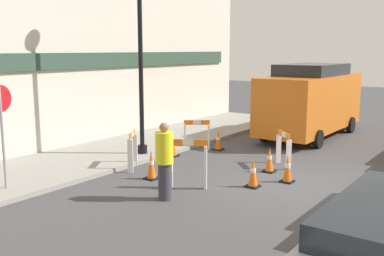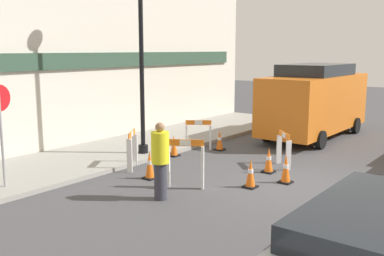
{
  "view_description": "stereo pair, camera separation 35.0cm",
  "coord_description": "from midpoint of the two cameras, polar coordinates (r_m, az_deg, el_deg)",
  "views": [
    {
      "loc": [
        -9.68,
        -3.77,
        3.17
      ],
      "look_at": [
        0.25,
        3.47,
        1.0
      ],
      "focal_mm": 42.0,
      "sensor_mm": 36.0,
      "label": 1
    },
    {
      "loc": [
        -9.47,
        -4.05,
        3.17
      ],
      "look_at": [
        0.25,
        3.47,
        1.0
      ],
      "focal_mm": 42.0,
      "sensor_mm": 36.0,
      "label": 2
    }
  ],
  "objects": [
    {
      "name": "traffic_cone_3",
      "position": [
        10.51,
        6.81,
        -5.73
      ],
      "size": [
        0.3,
        0.3,
        0.68
      ],
      "color": "black",
      "rests_on": "ground_plane"
    },
    {
      "name": "traffic_cone_0",
      "position": [
        11.84,
        8.97,
        -4.04
      ],
      "size": [
        0.3,
        0.3,
        0.66
      ],
      "color": "black",
      "rests_on": "ground_plane"
    },
    {
      "name": "traffic_cone_1",
      "position": [
        11.12,
        -6.08,
        -4.73
      ],
      "size": [
        0.3,
        0.3,
        0.72
      ],
      "color": "black",
      "rests_on": "ground_plane"
    },
    {
      "name": "barricade_3",
      "position": [
        12.03,
        -8.38,
        -2.67
      ],
      "size": [
        0.72,
        0.54,
        1.03
      ],
      "rotation": [
        0.0,
        0.0,
        10.01
      ],
      "color": "white",
      "rests_on": "ground_plane"
    },
    {
      "name": "barricade_2",
      "position": [
        14.24,
        -0.08,
        -0.74
      ],
      "size": [
        0.58,
        0.74,
        0.95
      ],
      "rotation": [
        0.0,
        0.0,
        8.48
      ],
      "color": "white",
      "rests_on": "ground_plane"
    },
    {
      "name": "sidewalk_slab",
      "position": [
        14.16,
        -9.8,
        -2.83
      ],
      "size": [
        18.0,
        3.1,
        0.11
      ],
      "color": "gray",
      "rests_on": "ground_plane"
    },
    {
      "name": "stop_sign",
      "position": [
        10.63,
        -23.92,
        0.96
      ],
      "size": [
        0.6,
        0.12,
        2.3
      ],
      "rotation": [
        0.0,
        0.0,
        3.31
      ],
      "color": "gray",
      "rests_on": "sidewalk_slab"
    },
    {
      "name": "storefront_facade",
      "position": [
        15.03,
        -14.48,
        8.11
      ],
      "size": [
        18.0,
        0.22,
        5.5
      ],
      "color": "beige",
      "rests_on": "ground_plane"
    },
    {
      "name": "barricade_0",
      "position": [
        10.27,
        -1.46,
        -4.37
      ],
      "size": [
        0.53,
        0.81,
        1.15
      ],
      "rotation": [
        0.0,
        0.0,
        5.23
      ],
      "color": "white",
      "rests_on": "ground_plane"
    },
    {
      "name": "ground_plane",
      "position": [
        10.81,
        13.37,
        -7.3
      ],
      "size": [
        60.0,
        60.0,
        0.0
      ],
      "primitive_type": "plane",
      "color": "#424244"
    },
    {
      "name": "traffic_cone_4",
      "position": [
        13.42,
        -3.17,
        -2.31
      ],
      "size": [
        0.3,
        0.3,
        0.64
      ],
      "color": "black",
      "rests_on": "ground_plane"
    },
    {
      "name": "person_worker",
      "position": [
        9.47,
        -4.58,
        -3.97
      ],
      "size": [
        0.47,
        0.47,
        1.66
      ],
      "rotation": [
        0.0,
        0.0,
        0.29
      ],
      "color": "#33333D",
      "rests_on": "ground_plane"
    },
    {
      "name": "streetlamp_post",
      "position": [
        13.13,
        -7.42,
        13.32
      ],
      "size": [
        0.44,
        0.44,
        6.03
      ],
      "color": "black",
      "rests_on": "sidewalk_slab"
    },
    {
      "name": "barricade_1",
      "position": [
        12.45,
        10.77,
        -2.48
      ],
      "size": [
        0.66,
        0.67,
        0.95
      ],
      "rotation": [
        0.0,
        0.0,
        7.08
      ],
      "color": "white",
      "rests_on": "ground_plane"
    },
    {
      "name": "traffic_cone_5",
      "position": [
        11.02,
        11.15,
        -5.04
      ],
      "size": [
        0.3,
        0.3,
        0.71
      ],
      "color": "black",
      "rests_on": "ground_plane"
    },
    {
      "name": "traffic_cone_2",
      "position": [
        14.24,
        2.63,
        -1.57
      ],
      "size": [
        0.3,
        0.3,
        0.65
      ],
      "color": "black",
      "rests_on": "ground_plane"
    },
    {
      "name": "work_van",
      "position": [
        16.76,
        14.32,
        3.73
      ],
      "size": [
        5.54,
        2.11,
        2.64
      ],
      "color": "#D16619",
      "rests_on": "ground_plane"
    }
  ]
}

